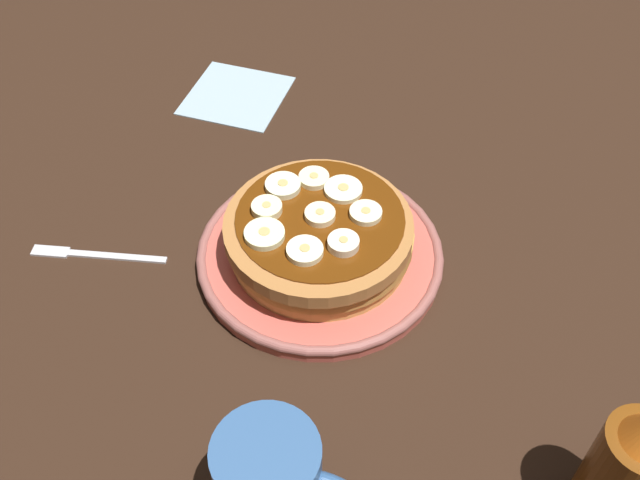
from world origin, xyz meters
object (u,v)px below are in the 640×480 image
Objects in this scene: banana_slice_4 at (301,250)px; banana_slice_8 at (283,186)px; pancake_stack at (317,235)px; syrup_bottle at (625,471)px; napkin at (236,95)px; banana_slice_0 at (320,217)px; banana_slice_3 at (267,209)px; banana_slice_2 at (366,213)px; plate at (320,254)px; banana_slice_7 at (265,235)px; banana_slice_5 at (343,244)px; fork at (90,254)px; banana_slice_6 at (343,190)px; banana_slice_1 at (314,179)px.

banana_slice_8 is (-4.01, 6.98, 0.01)cm from banana_slice_4.
banana_slice_4 reaches higher than pancake_stack.
napkin is at bearing 138.20° from syrup_bottle.
banana_slice_0 and banana_slice_8 have the same top height.
banana_slice_2 is at bearing 13.60° from banana_slice_3.
banana_slice_4 is (-0.31, -4.41, 5.18)cm from plate.
banana_slice_8 is at bearing 146.47° from pancake_stack.
banana_slice_8 is at bearing 93.98° from banana_slice_7.
plate is 27.44cm from napkin.
banana_slice_4 is (-4.10, -5.82, 0.03)cm from banana_slice_2.
banana_slice_2 is at bearing 77.83° from banana_slice_5.
pancake_stack is at bearing 89.12° from banana_slice_4.
syrup_bottle reaches higher than fork.
fork is at bearing -98.58° from napkin.
banana_slice_8 is (-5.39, -1.20, 0.08)cm from banana_slice_6.
banana_slice_6 is at bearing -44.93° from napkin.
syrup_bottle is (26.43, -12.35, -0.00)cm from banana_slice_4.
banana_slice_0 and banana_slice_4 have the same top height.
syrup_bottle is at bearing -32.26° from pancake_stack.
banana_slice_1 reaches higher than banana_slice_6.
banana_slice_1 is at bearing 168.59° from banana_slice_6.
banana_slice_2 is 0.82× the size of banana_slice_7.
plate is 8.08× the size of banana_slice_1.
plate is 1.70× the size of syrup_bottle.
plate reaches higher than fork.
syrup_bottle reaches higher than napkin.
banana_slice_3 is at bearing -166.40° from banana_slice_2.
banana_slice_6 is at bearing 56.07° from banana_slice_7.
plate is 6.50× the size of banana_slice_7.
pancake_stack is 5.59× the size of banana_slice_4.
banana_slice_7 is (-7.68, -5.01, 0.03)cm from banana_slice_2.
banana_slice_2 is at bearing -44.45° from napkin.
banana_slice_7 is 32.77cm from syrup_bottle.
napkin is (-12.95, 25.25, -5.91)cm from banana_slice_7.
plate is at bearing 26.27° from pancake_stack.
banana_slice_2 is 9.17cm from banana_slice_7.
napkin is (-16.60, 21.77, -3.47)cm from pancake_stack.
syrup_bottle is (47.09, -11.06, 5.81)cm from fork.
banana_slice_4 is (-0.07, -4.28, 2.45)cm from pancake_stack.
pancake_stack is 6.47× the size of banana_slice_5.
banana_slice_2 is at bearing 140.86° from syrup_bottle.
banana_slice_5 is at bearing 148.87° from syrup_bottle.
banana_slice_4 is 0.24× the size of fork.
banana_slice_0 is at bearing 40.26° from banana_slice_7.
banana_slice_3 is 0.84× the size of banana_slice_8.
banana_slice_1 is at bearing 152.49° from banana_slice_2.
banana_slice_5 reaches higher than banana_slice_1.
plate is 1.30× the size of pancake_stack.
syrup_bottle is at bearing -27.58° from banana_slice_3.
banana_slice_3 reaches higher than napkin.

